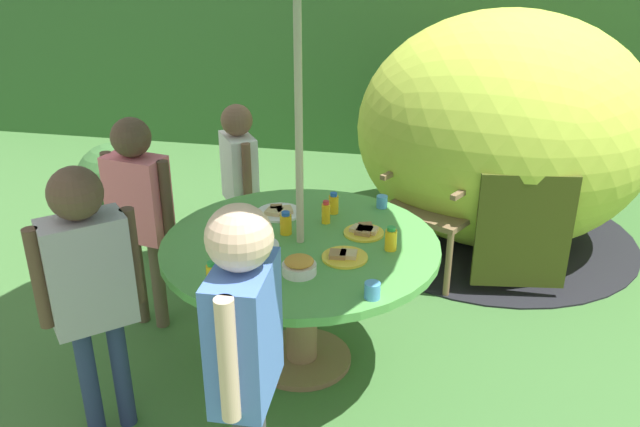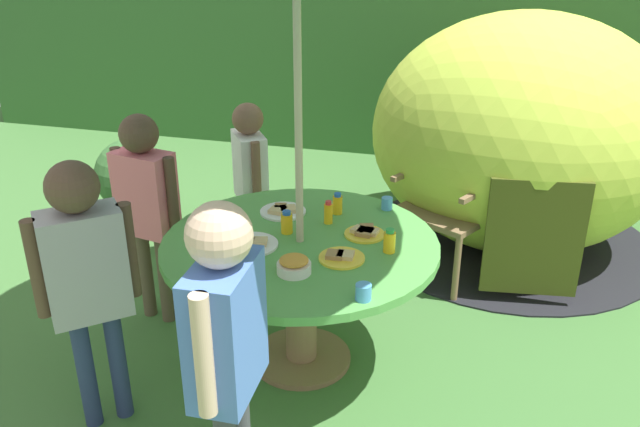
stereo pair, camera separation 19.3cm
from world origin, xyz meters
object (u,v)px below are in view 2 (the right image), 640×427
at_px(plate_center_back, 252,244).
at_px(juice_bottle_front_edge, 237,288).
at_px(wooden_chair, 457,189).
at_px(child_in_white_shirt, 250,167).
at_px(garden_table, 300,265).
at_px(juice_bottle_spot_a, 287,223).
at_px(potted_plant, 133,180).
at_px(juice_bottle_mid_right, 246,255).
at_px(plate_back_edge, 341,257).
at_px(plate_far_left, 365,232).
at_px(child_in_grey_shirt, 85,265).
at_px(cup_far, 363,292).
at_px(juice_bottle_near_right, 328,213).
at_px(plate_center_front, 283,211).
at_px(juice_bottle_mid_left, 337,204).
at_px(child_in_blue_shirt, 226,330).
at_px(juice_bottle_far_right, 390,241).
at_px(cup_near, 387,203).
at_px(dome_tent, 520,135).
at_px(child_in_pink_shirt, 146,194).
at_px(snack_bowl, 294,265).
at_px(juice_bottle_near_left, 206,271).

distance_m(plate_center_back, juice_bottle_front_edge, 0.49).
distance_m(wooden_chair, child_in_white_shirt, 1.30).
relative_size(garden_table, juice_bottle_spot_a, 11.50).
xyz_separation_m(child_in_white_shirt, plate_center_back, (0.37, -0.96, -0.01)).
relative_size(potted_plant, plate_center_back, 2.82).
bearing_deg(wooden_chair, juice_bottle_mid_right, -90.04).
relative_size(plate_back_edge, juice_bottle_mid_right, 1.96).
bearing_deg(plate_far_left, juice_bottle_mid_right, -136.02).
height_order(child_in_grey_shirt, cup_far, child_in_grey_shirt).
distance_m(juice_bottle_near_right, juice_bottle_spot_a, 0.23).
relative_size(child_in_white_shirt, plate_center_front, 4.62).
bearing_deg(juice_bottle_mid_left, juice_bottle_front_edge, -101.26).
height_order(potted_plant, cup_far, cup_far).
bearing_deg(plate_center_front, plate_center_back, -93.43).
xyz_separation_m(wooden_chair, plate_center_back, (-0.87, -1.30, 0.14)).
bearing_deg(juice_bottle_spot_a, juice_bottle_mid_left, 57.22).
xyz_separation_m(child_in_grey_shirt, juice_bottle_front_edge, (0.64, 0.07, -0.05)).
distance_m(child_in_blue_shirt, juice_bottle_mid_left, 1.35).
relative_size(plate_center_front, juice_bottle_far_right, 2.07).
xyz_separation_m(plate_center_back, juice_bottle_spot_a, (0.12, 0.18, 0.05)).
bearing_deg(potted_plant, juice_bottle_front_edge, -48.99).
distance_m(juice_bottle_near_right, cup_far, 0.75).
height_order(child_in_grey_shirt, cup_near, child_in_grey_shirt).
height_order(potted_plant, juice_bottle_spot_a, juice_bottle_spot_a).
xyz_separation_m(wooden_chair, juice_bottle_far_right, (-0.23, -1.19, 0.18)).
bearing_deg(cup_near, cup_far, -86.07).
bearing_deg(dome_tent, plate_back_edge, -120.58).
bearing_deg(child_in_pink_shirt, plate_back_edge, -3.91).
distance_m(dome_tent, child_in_pink_shirt, 2.48).
height_order(juice_bottle_far_right, juice_bottle_mid_right, juice_bottle_far_right).
xyz_separation_m(plate_center_back, juice_bottle_mid_left, (0.30, 0.47, 0.04)).
relative_size(snack_bowl, plate_far_left, 0.76).
distance_m(dome_tent, plate_far_left, 1.75).
bearing_deg(child_in_blue_shirt, juice_bottle_front_edge, 15.12).
relative_size(child_in_pink_shirt, juice_bottle_spot_a, 10.36).
distance_m(child_in_pink_shirt, child_in_grey_shirt, 0.86).
bearing_deg(cup_far, child_in_blue_shirt, -124.76).
bearing_deg(plate_back_edge, plate_center_front, 134.57).
distance_m(potted_plant, child_in_blue_shirt, 2.68).
bearing_deg(potted_plant, dome_tent, 13.09).
bearing_deg(cup_near, plate_back_edge, -99.59).
height_order(dome_tent, plate_back_edge, dome_tent).
xyz_separation_m(snack_bowl, juice_bottle_far_right, (0.37, 0.31, 0.02)).
bearing_deg(juice_bottle_mid_left, plate_far_left, -48.35).
height_order(dome_tent, cup_near, dome_tent).
distance_m(wooden_chair, plate_far_left, 1.12).
distance_m(juice_bottle_mid_left, juice_bottle_mid_right, 0.70).
bearing_deg(plate_back_edge, child_in_pink_shirt, 164.87).
height_order(juice_bottle_near_left, juice_bottle_spot_a, juice_bottle_spot_a).
xyz_separation_m(snack_bowl, plate_center_front, (-0.25, 0.60, -0.03)).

